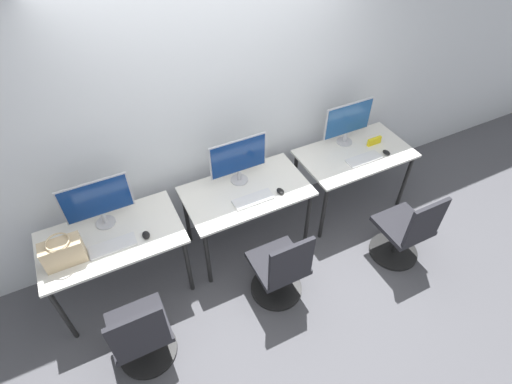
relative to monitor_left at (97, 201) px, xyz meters
name	(u,v)px	position (x,y,z in m)	size (l,w,h in m)	color
ground_plane	(262,264)	(1.24, -0.50, -1.00)	(20.00, 20.00, 0.00)	#4C4C51
wall_back	(223,104)	(1.24, 0.29, 0.40)	(12.00, 0.05, 2.80)	silver
desk_left	(113,243)	(0.00, -0.17, -0.35)	(1.15, 0.66, 0.74)	silver
monitor_left	(97,201)	(0.00, 0.00, 0.00)	(0.55, 0.16, 0.47)	#B2B2B7
keyboard_left	(113,246)	(0.00, -0.28, -0.25)	(0.37, 0.14, 0.02)	silver
mouse_left	(146,235)	(0.27, -0.30, -0.25)	(0.06, 0.09, 0.03)	black
office_chair_left	(142,337)	(-0.01, -0.91, -0.65)	(0.48, 0.48, 0.87)	black
desk_center	(246,197)	(1.24, -0.17, -0.35)	(1.15, 0.66, 0.74)	silver
monitor_center	(238,159)	(1.24, -0.02, 0.00)	(0.55, 0.16, 0.47)	#B2B2B7
keyboard_center	(253,199)	(1.24, -0.32, -0.25)	(0.37, 0.14, 0.02)	silver
mouse_center	(280,191)	(1.50, -0.34, -0.25)	(0.06, 0.09, 0.03)	black
office_chair_center	(281,271)	(1.23, -0.87, -0.65)	(0.48, 0.48, 0.87)	black
desk_right	(354,159)	(2.48, -0.17, -0.35)	(1.15, 0.66, 0.74)	silver
monitor_right	(348,121)	(2.48, 0.03, 0.00)	(0.55, 0.16, 0.47)	#B2B2B7
keyboard_right	(364,159)	(2.48, -0.30, -0.25)	(0.37, 0.14, 0.02)	silver
mouse_right	(386,153)	(2.74, -0.32, -0.25)	(0.06, 0.09, 0.03)	black
office_chair_right	(405,233)	(2.50, -1.02, -0.65)	(0.48, 0.48, 0.87)	black
handbag	(63,252)	(-0.35, -0.27, -0.15)	(0.30, 0.18, 0.25)	tan
placard_right	(374,141)	(2.73, -0.14, -0.22)	(0.16, 0.03, 0.08)	yellow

